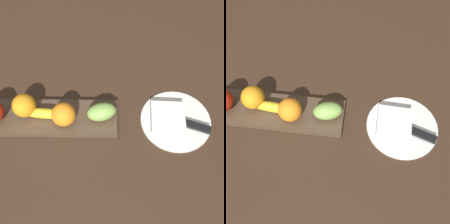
# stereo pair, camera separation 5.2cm
# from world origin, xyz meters

# --- Properties ---
(ground_plane) EXTENTS (2.40, 2.40, 0.00)m
(ground_plane) POSITION_xyz_m (0.00, 0.00, 0.00)
(ground_plane) COLOR #392719
(fruit_tray) EXTENTS (0.46, 0.13, 0.02)m
(fruit_tray) POSITION_xyz_m (-0.00, -0.01, 0.01)
(fruit_tray) COLOR #4C3A2A
(fruit_tray) RESTS_ON ground_plane
(banana) EXTENTS (0.17, 0.05, 0.03)m
(banana) POSITION_xyz_m (-0.00, -0.01, 0.04)
(banana) COLOR yellow
(banana) RESTS_ON fruit_tray
(orange_near_apple) EXTENTS (0.08, 0.08, 0.08)m
(orange_near_apple) POSITION_xyz_m (0.07, -0.03, 0.06)
(orange_near_apple) COLOR orange
(orange_near_apple) RESTS_ON fruit_tray
(orange_near_banana) EXTENTS (0.08, 0.08, 0.08)m
(orange_near_banana) POSITION_xyz_m (-0.06, 0.01, 0.06)
(orange_near_banana) COLOR orange
(orange_near_banana) RESTS_ON fruit_tray
(grape_bunch) EXTENTS (0.11, 0.08, 0.05)m
(grape_bunch) POSITION_xyz_m (-0.18, -0.01, 0.05)
(grape_bunch) COLOR #83B150
(grape_bunch) RESTS_ON fruit_tray
(dinner_plate) EXTENTS (0.23, 0.23, 0.01)m
(dinner_plate) POSITION_xyz_m (-0.42, -0.01, 0.00)
(dinner_plate) COLOR white
(dinner_plate) RESTS_ON ground_plane
(folded_napkin) EXTENTS (0.11, 0.12, 0.02)m
(folded_napkin) POSITION_xyz_m (-0.39, -0.01, 0.02)
(folded_napkin) COLOR white
(folded_napkin) RESTS_ON dinner_plate
(knife) EXTENTS (0.18, 0.08, 0.01)m
(knife) POSITION_xyz_m (-0.47, 0.01, 0.01)
(knife) COLOR silver
(knife) RESTS_ON dinner_plate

